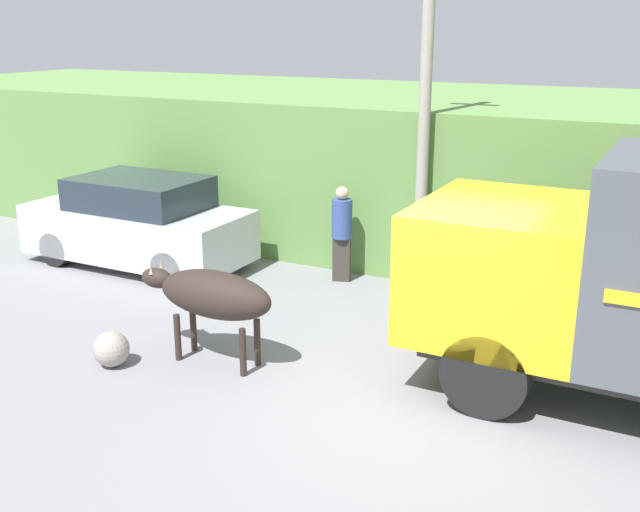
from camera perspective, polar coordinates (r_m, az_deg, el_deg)
name	(u,v)px	position (r m, az deg, el deg)	size (l,w,h in m)	color
ground_plane	(414,391)	(9.68, 7.17, -10.14)	(60.00, 60.00, 0.00)	gray
hillside_embankment	(543,175)	(15.88, 16.60, 5.94)	(32.00, 6.69, 3.01)	#608C47
brown_cow	(212,295)	(10.09, -8.21, -2.96)	(2.07, 0.65, 1.31)	#2D231E
parked_suv	(138,223)	(14.59, -13.73, 2.44)	(4.34, 1.82, 1.70)	silver
pedestrian_on_hill	(342,230)	(13.26, 1.68, 2.02)	(0.46, 0.46, 1.72)	#38332D
utility_pole	(426,78)	(12.55, 8.08, 13.31)	(0.90, 0.20, 6.94)	#9E998E
roadside_rock	(111,349)	(10.53, -15.61, -6.85)	(0.48, 0.48, 0.48)	gray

